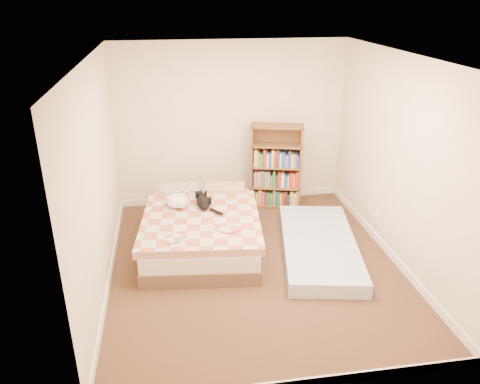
{
  "coord_description": "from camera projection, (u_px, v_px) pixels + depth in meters",
  "views": [
    {
      "loc": [
        -0.95,
        -4.89,
        3.14
      ],
      "look_at": [
        -0.14,
        0.3,
        0.87
      ],
      "focal_mm": 35.0,
      "sensor_mm": 36.0,
      "label": 1
    }
  ],
  "objects": [
    {
      "name": "bookshelf",
      "position": [
        275.0,
        175.0,
        7.24
      ],
      "size": [
        0.85,
        0.45,
        1.31
      ],
      "rotation": [
        0.0,
        0.0,
        -0.25
      ],
      "color": "brown",
      "rests_on": "room"
    },
    {
      "name": "bed",
      "position": [
        201.0,
        227.0,
        6.2
      ],
      "size": [
        1.64,
        2.14,
        0.54
      ],
      "rotation": [
        0.0,
        0.0,
        -0.1
      ],
      "color": "brown",
      "rests_on": "room"
    },
    {
      "name": "white_dog",
      "position": [
        178.0,
        201.0,
        6.21
      ],
      "size": [
        0.4,
        0.42,
        0.16
      ],
      "rotation": [
        0.0,
        0.0,
        -0.39
      ],
      "color": "white",
      "rests_on": "bed"
    },
    {
      "name": "floor_mattress",
      "position": [
        319.0,
        246.0,
        6.05
      ],
      "size": [
        1.28,
        2.17,
        0.18
      ],
      "primitive_type": "cube",
      "rotation": [
        0.0,
        0.0,
        -0.19
      ],
      "color": "#728ABF",
      "rests_on": "room"
    },
    {
      "name": "black_cat",
      "position": [
        203.0,
        201.0,
        6.24
      ],
      "size": [
        0.26,
        0.67,
        0.15
      ],
      "rotation": [
        0.0,
        0.0,
        0.17
      ],
      "color": "black",
      "rests_on": "bed"
    },
    {
      "name": "room",
      "position": [
        256.0,
        175.0,
        5.34
      ],
      "size": [
        3.51,
        4.01,
        2.51
      ],
      "color": "#4E2F21",
      "rests_on": "ground"
    }
  ]
}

